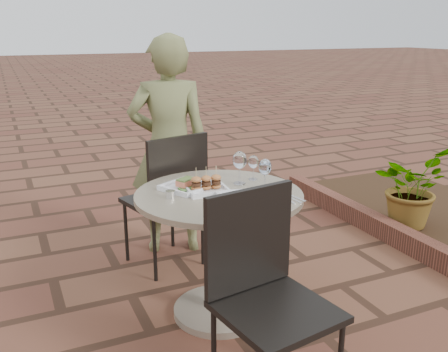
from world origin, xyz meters
name	(u,v)px	position (x,y,z in m)	size (l,w,h in m)	color
ground	(222,315)	(0.00, 0.00, 0.00)	(60.00, 60.00, 0.00)	brown
cafe_table	(219,235)	(0.00, 0.03, 0.48)	(0.90, 0.90, 0.73)	gray
chair_far	(170,191)	(-0.07, 0.69, 0.55)	(0.54, 0.54, 0.93)	black
chair_near	(263,281)	(-0.08, -0.63, 0.55)	(0.51, 0.51, 0.93)	black
diner	(169,147)	(0.03, 0.99, 0.77)	(0.56, 0.37, 1.54)	#636638
plate_salmon	(186,186)	(-0.14, 0.16, 0.75)	(0.30, 0.30, 0.06)	white
plate_sliders	(206,186)	(-0.06, 0.08, 0.76)	(0.23, 0.23, 0.14)	white
plate_tuna	(246,200)	(0.06, -0.17, 0.75)	(0.30, 0.30, 0.03)	white
wine_glass_right	(265,168)	(0.25, -0.01, 0.85)	(0.07, 0.07, 0.17)	white
wine_glass_mid	(240,161)	(0.17, 0.13, 0.86)	(0.08, 0.08, 0.19)	white
wine_glass_far	(253,162)	(0.27, 0.17, 0.83)	(0.06, 0.06, 0.14)	white
steel_ramekin	(170,194)	(-0.26, 0.06, 0.75)	(0.05, 0.05, 0.04)	silver
cutlery_set	(290,198)	(0.30, -0.20, 0.73)	(0.09, 0.20, 0.00)	silver
planter_curb	(402,237)	(1.60, 0.30, 0.07)	(0.12, 3.00, 0.15)	brown
potted_plant_a	(411,186)	(1.85, 0.51, 0.38)	(0.58, 0.50, 0.64)	#33662D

